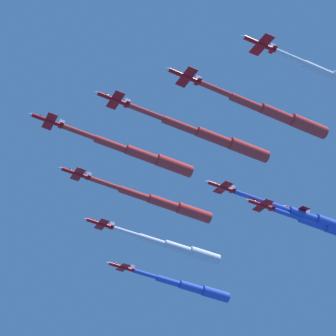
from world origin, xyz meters
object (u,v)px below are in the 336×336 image
(jet_lead, at_px, (143,155))
(jet_starboard_inner, at_px, (165,203))
(jet_starboard_mid, at_px, (178,248))
(jet_starboard_outer, at_px, (192,287))
(jet_trail_port, at_px, (304,216))
(jet_port_mid, at_px, (278,114))
(jet_port_inner, at_px, (216,138))

(jet_lead, relative_size, jet_starboard_inner, 0.99)
(jet_starboard_mid, bearing_deg, jet_starboard_outer, -23.64)
(jet_starboard_inner, height_order, jet_starboard_outer, jet_starboard_inner)
(jet_lead, distance_m, jet_starboard_inner, 20.27)
(jet_lead, height_order, jet_starboard_inner, jet_starboard_inner)
(jet_starboard_outer, xyz_separation_m, jet_trail_port, (-38.74, -28.00, 1.16))
(jet_starboard_inner, xyz_separation_m, jet_port_mid, (-39.66, -24.09, -2.62))
(jet_starboard_mid, xyz_separation_m, jet_trail_port, (-20.94, -35.79, -0.06))
(jet_lead, xyz_separation_m, jet_trail_port, (14.46, -52.25, -1.66))
(jet_port_mid, height_order, jet_starboard_outer, jet_port_mid)
(jet_port_inner, xyz_separation_m, jet_port_mid, (-11.33, -14.34, -1.20))
(jet_lead, bearing_deg, jet_trail_port, -74.53)
(jet_starboard_inner, relative_size, jet_port_mid, 1.04)
(jet_starboard_inner, xyz_separation_m, jet_trail_port, (-3.59, -43.03, -1.80))
(jet_starboard_outer, height_order, jet_trail_port, jet_trail_port)
(jet_starboard_outer, bearing_deg, jet_starboard_inner, 156.84)
(jet_starboard_mid, height_order, jet_trail_port, jet_starboard_mid)
(jet_port_inner, distance_m, jet_port_mid, 18.32)
(jet_port_mid, bearing_deg, jet_lead, 57.03)
(jet_lead, xyz_separation_m, jet_port_inner, (-10.27, -18.97, -1.27))
(jet_lead, distance_m, jet_trail_port, 54.24)
(jet_port_inner, xyz_separation_m, jet_starboard_mid, (45.67, 2.51, -0.33))
(jet_lead, bearing_deg, jet_starboard_mid, -24.94)
(jet_port_inner, bearing_deg, jet_starboard_mid, 3.14)
(jet_starboard_inner, bearing_deg, jet_trail_port, -94.77)
(jet_port_inner, bearing_deg, jet_lead, 61.57)
(jet_lead, distance_m, jet_starboard_mid, 39.07)
(jet_lead, distance_m, jet_starboard_outer, 58.53)
(jet_port_inner, height_order, jet_starboard_mid, jet_port_inner)
(jet_port_mid, bearing_deg, jet_trail_port, -27.71)
(jet_starboard_mid, relative_size, jet_starboard_outer, 1.04)
(jet_port_mid, xyz_separation_m, jet_starboard_mid, (57.00, 16.85, 0.87))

